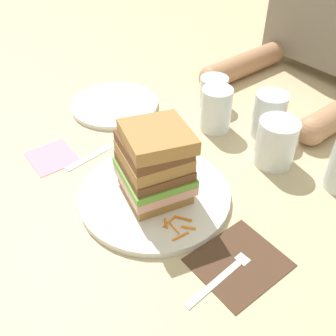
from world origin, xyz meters
TOP-DOWN VIEW (x-y plane):
  - ground_plane at (0.00, 0.00)m, footprint 3.00×3.00m
  - main_plate at (-0.01, -0.02)m, footprint 0.27×0.27m
  - sandwich at (-0.01, -0.02)m, footprint 0.14×0.13m
  - carrot_shred_0 at (-0.12, 0.00)m, footprint 0.02×0.03m
  - carrot_shred_1 at (-0.12, 0.02)m, footprint 0.02×0.03m
  - carrot_shred_2 at (-0.10, 0.00)m, footprint 0.02×0.02m
  - carrot_shred_3 at (-0.12, -0.00)m, footprint 0.02×0.02m
  - carrot_shred_4 at (-0.12, 0.01)m, footprint 0.03×0.00m
  - carrot_shred_5 at (-0.10, 0.02)m, footprint 0.02×0.01m
  - carrot_shred_6 at (-0.08, 0.00)m, footprint 0.01×0.02m
  - carrot_shred_7 at (0.09, -0.03)m, footprint 0.02×0.02m
  - carrot_shred_8 at (0.06, -0.05)m, footprint 0.01×0.03m
  - carrot_shred_9 at (0.08, -0.05)m, footprint 0.03×0.01m
  - carrot_shred_10 at (0.10, -0.05)m, footprint 0.01×0.03m
  - carrot_shred_11 at (0.07, -0.02)m, footprint 0.03×0.02m
  - carrot_shred_12 at (0.06, -0.05)m, footprint 0.02×0.01m
  - napkin_dark at (0.18, -0.01)m, footprint 0.12×0.13m
  - fork at (0.18, -0.03)m, footprint 0.02×0.17m
  - knife at (-0.18, -0.02)m, footprint 0.04×0.20m
  - juice_glass at (0.06, 0.22)m, footprint 0.08×0.08m
  - empty_tumbler_0 at (-0.10, 0.21)m, footprint 0.07×0.07m
  - empty_tumbler_1 at (-0.01, 0.28)m, footprint 0.07×0.07m
  - empty_tumbler_2 at (-0.17, 0.28)m, footprint 0.07×0.07m
  - side_plate at (-0.31, 0.09)m, footprint 0.21×0.21m
  - napkin_pink at (-0.23, -0.11)m, footprint 0.10×0.09m

SIDE VIEW (x-z plane):
  - ground_plane at x=0.00m, z-range 0.00..0.00m
  - napkin_pink at x=-0.23m, z-range 0.00..0.00m
  - napkin_dark at x=0.18m, z-range 0.00..0.00m
  - knife at x=-0.18m, z-range 0.00..0.00m
  - fork at x=0.18m, z-range 0.00..0.01m
  - side_plate at x=-0.31m, z-range 0.00..0.01m
  - main_plate at x=-0.01m, z-range 0.00..0.01m
  - carrot_shred_4 at x=-0.12m, z-range 0.01..0.01m
  - carrot_shred_9 at x=0.08m, z-range 0.01..0.01m
  - carrot_shred_8 at x=0.06m, z-range 0.01..0.02m
  - carrot_shred_1 at x=-0.12m, z-range 0.01..0.02m
  - carrot_shred_6 at x=-0.08m, z-range 0.01..0.02m
  - carrot_shred_3 at x=-0.12m, z-range 0.01..0.02m
  - carrot_shred_10 at x=0.10m, z-range 0.01..0.02m
  - carrot_shred_12 at x=0.06m, z-range 0.01..0.02m
  - carrot_shred_5 at x=-0.10m, z-range 0.01..0.02m
  - carrot_shred_0 at x=-0.12m, z-range 0.01..0.02m
  - carrot_shred_2 at x=-0.10m, z-range 0.01..0.02m
  - carrot_shred_11 at x=0.07m, z-range 0.01..0.02m
  - carrot_shred_7 at x=0.09m, z-range 0.01..0.02m
  - empty_tumbler_2 at x=-0.17m, z-range 0.00..0.07m
  - juice_glass at x=0.06m, z-range 0.00..0.09m
  - empty_tumbler_1 at x=-0.01m, z-range 0.00..0.10m
  - empty_tumbler_0 at x=-0.10m, z-range 0.00..0.10m
  - sandwich at x=-0.01m, z-range 0.01..0.15m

